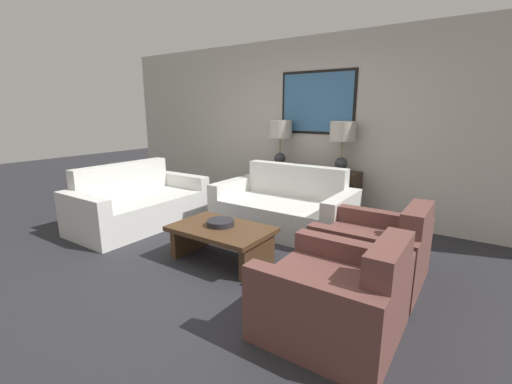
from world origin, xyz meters
TOP-DOWN VIEW (x-y plane):
  - ground_plane at (0.00, 0.00)m, footprint 20.00×20.00m
  - back_wall at (0.00, 2.46)m, footprint 7.89×0.12m
  - console_table at (0.00, 2.19)m, footprint 1.53×0.38m
  - table_lamp_left at (-0.50, 2.19)m, footprint 0.36×0.36m
  - table_lamp_right at (0.50, 2.19)m, footprint 0.36×0.36m
  - couch_by_back_wall at (0.00, 1.47)m, footprint 1.84×0.94m
  - couch_by_side at (-1.81, 0.49)m, footprint 0.94×1.84m
  - coffee_table at (-0.05, 0.21)m, footprint 1.06×0.68m
  - decorative_bowl at (-0.09, 0.24)m, footprint 0.30×0.30m
  - armchair_near_back_wall at (1.42, 0.70)m, footprint 0.93×0.90m
  - armchair_near_camera at (1.42, -0.29)m, footprint 0.93×0.90m

SIDE VIEW (x-z plane):
  - ground_plane at x=0.00m, z-range 0.00..0.00m
  - armchair_near_back_wall at x=1.42m, z-range -0.12..0.66m
  - armchair_near_camera at x=1.42m, z-range -0.12..0.66m
  - coffee_table at x=-0.05m, z-range 0.09..0.47m
  - couch_by_back_wall at x=0.00m, z-range -0.14..0.71m
  - couch_by_side at x=-1.81m, z-range -0.14..0.71m
  - console_table at x=0.00m, z-range 0.00..0.74m
  - decorative_bowl at x=-0.09m, z-range 0.38..0.44m
  - table_lamp_left at x=-0.50m, z-range 0.89..1.59m
  - table_lamp_right at x=0.50m, z-range 0.89..1.59m
  - back_wall at x=0.00m, z-range 0.01..2.66m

